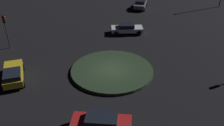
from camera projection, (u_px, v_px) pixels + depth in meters
ground_plane at (112, 71)px, 26.78m from camera, size 114.66×114.66×0.00m
roundabout_island at (112, 70)px, 26.71m from camera, size 8.74×8.74×0.30m
car_white at (127, 28)px, 35.41m from camera, size 3.21×4.75×1.40m
car_red at (101, 123)px, 18.88m from camera, size 2.87×4.85×1.51m
car_yellow at (13, 74)px, 24.88m from camera, size 4.76×4.11×1.49m
car_grey at (140, 4)px, 45.37m from camera, size 4.43×2.32×1.52m
traffic_light_north at (5, 25)px, 30.13m from camera, size 0.32×0.37×4.28m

